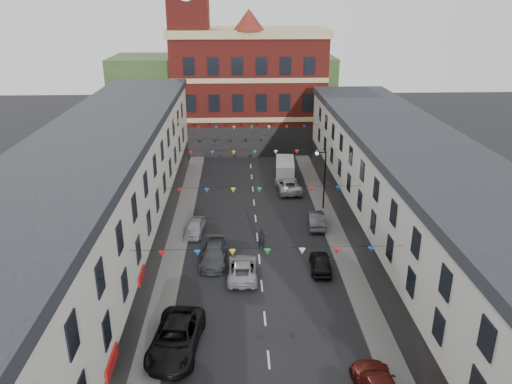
{
  "coord_description": "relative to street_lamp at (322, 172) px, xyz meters",
  "views": [
    {
      "loc": [
        -1.64,
        -31.36,
        19.44
      ],
      "look_at": [
        -0.11,
        7.91,
        4.29
      ],
      "focal_mm": 35.0,
      "sensor_mm": 36.0,
      "label": 1
    }
  ],
  "objects": [
    {
      "name": "moving_car",
      "position": [
        -7.93,
        -12.59,
        -3.24
      ],
      "size": [
        2.35,
        4.84,
        1.33
      ],
      "primitive_type": "imported",
      "rotation": [
        0.0,
        0.0,
        3.11
      ],
      "color": "#9FA0A6",
      "rests_on": "ground"
    },
    {
      "name": "civic_building",
      "position": [
        -6.55,
        23.95,
        4.23
      ],
      "size": [
        20.6,
        13.3,
        18.5
      ],
      "color": "maroon",
      "rests_on": "ground"
    },
    {
      "name": "car_left_d",
      "position": [
        -10.15,
        -10.31,
        -3.21
      ],
      "size": [
        2.17,
        4.89,
        1.39
      ],
      "primitive_type": "imported",
      "rotation": [
        0.0,
        0.0,
        -0.05
      ],
      "color": "#3D4044",
      "rests_on": "ground"
    },
    {
      "name": "car_right_f",
      "position": [
        -2.76,
        5.2,
        -3.18
      ],
      "size": [
        2.8,
        5.39,
        1.45
      ],
      "primitive_type": "imported",
      "rotation": [
        0.0,
        0.0,
        3.22
      ],
      "color": "#BABDC0",
      "rests_on": "ground"
    },
    {
      "name": "pedestrian",
      "position": [
        -6.26,
        -8.2,
        -3.05
      ],
      "size": [
        0.65,
        0.45,
        1.72
      ],
      "primitive_type": "imported",
      "rotation": [
        0.0,
        0.0,
        0.07
      ],
      "color": "black",
      "rests_on": "ground"
    },
    {
      "name": "distant_hill",
      "position": [
        -10.55,
        48.0,
        1.1
      ],
      "size": [
        40.0,
        14.0,
        10.0
      ],
      "primitive_type": "cube",
      "color": "#2F4922",
      "rests_on": "ground"
    },
    {
      "name": "car_left_c",
      "position": [
        -11.97,
        -20.88,
        -3.08
      ],
      "size": [
        3.37,
        6.18,
        1.64
      ],
      "primitive_type": "imported",
      "rotation": [
        0.0,
        0.0,
        -0.11
      ],
      "color": "black",
      "rests_on": "ground"
    },
    {
      "name": "car_left_e",
      "position": [
        -12.05,
        -5.1,
        -3.25
      ],
      "size": [
        1.93,
        3.96,
        1.3
      ],
      "primitive_type": "imported",
      "rotation": [
        0.0,
        0.0,
        -0.11
      ],
      "color": "#9899A0",
      "rests_on": "ground"
    },
    {
      "name": "street_lamp",
      "position": [
        0.0,
        0.0,
        0.0
      ],
      "size": [
        1.1,
        0.36,
        6.0
      ],
      "color": "black",
      "rests_on": "ground"
    },
    {
      "name": "white_van",
      "position": [
        -2.75,
        8.89,
        -2.75
      ],
      "size": [
        2.42,
        5.38,
        2.32
      ],
      "primitive_type": "cube",
      "rotation": [
        0.0,
        0.0,
        -0.08
      ],
      "color": "silver",
      "rests_on": "ground"
    },
    {
      "name": "terrace_right",
      "position": [
        5.23,
        -13.0,
        0.95
      ],
      "size": [
        8.4,
        56.0,
        9.7
      ],
      "color": "#BAB8AE",
      "rests_on": "ground"
    },
    {
      "name": "car_right_e",
      "position": [
        -1.05,
        -3.94,
        -3.23
      ],
      "size": [
        1.75,
        4.2,
        1.35
      ],
      "primitive_type": "imported",
      "rotation": [
        0.0,
        0.0,
        3.06
      ],
      "color": "#4D4F54",
      "rests_on": "ground"
    },
    {
      "name": "clock_tower",
      "position": [
        -14.05,
        21.0,
        11.03
      ],
      "size": [
        5.6,
        5.6,
        30.0
      ],
      "color": "maroon",
      "rests_on": "ground"
    },
    {
      "name": "ground",
      "position": [
        -6.55,
        -14.0,
        -3.9
      ],
      "size": [
        160.0,
        160.0,
        0.0
      ],
      "primitive_type": "plane",
      "color": "black",
      "rests_on": "ground"
    },
    {
      "name": "terrace_left",
      "position": [
        -18.33,
        -13.0,
        1.44
      ],
      "size": [
        8.4,
        56.0,
        10.7
      ],
      "color": "beige",
      "rests_on": "ground"
    },
    {
      "name": "pavement_right",
      "position": [
        0.35,
        -12.0,
        -3.83
      ],
      "size": [
        1.8,
        64.0,
        0.15
      ],
      "primitive_type": "cube",
      "color": "#605E5B",
      "rests_on": "ground"
    },
    {
      "name": "car_right_d",
      "position": [
        -1.93,
        -11.9,
        -3.25
      ],
      "size": [
        1.82,
        3.93,
        1.3
      ],
      "primitive_type": "imported",
      "rotation": [
        0.0,
        0.0,
        3.07
      ],
      "color": "black",
      "rests_on": "ground"
    },
    {
      "name": "pavement_left",
      "position": [
        -13.45,
        -12.0,
        -3.83
      ],
      "size": [
        1.8,
        64.0,
        0.15
      ],
      "primitive_type": "cube",
      "color": "#605E5B",
      "rests_on": "ground"
    }
  ]
}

